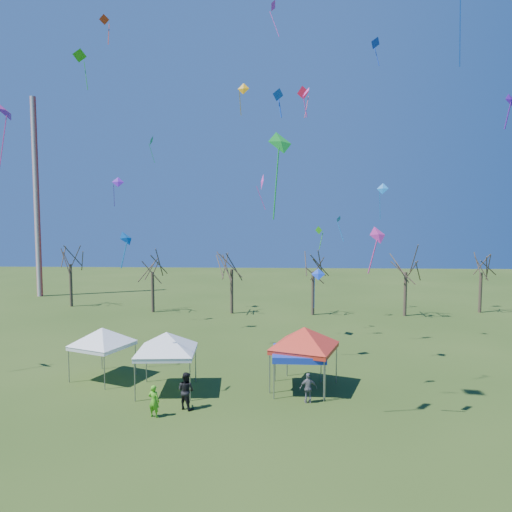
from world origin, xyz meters
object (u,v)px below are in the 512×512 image
Objects in this scene: tree_0 at (70,249)px; person_green at (154,401)px; tent_red at (304,331)px; tent_white_mid at (166,336)px; person_dark at (186,391)px; tree_2 at (232,253)px; tree_3 at (313,256)px; radio_mast at (37,198)px; person_grey at (308,388)px; tree_4 at (406,256)px; tent_white_west at (102,331)px; tree_5 at (482,258)px; tree_1 at (152,258)px; tent_blue at (299,354)px.

tree_0 is 33.51m from person_green.
tent_red is 2.75× the size of person_green.
tent_white_mid is 2.32× the size of person_dark.
tree_2 is 1.03× the size of tree_3.
person_dark is at bearing -127.06° from person_green.
tree_2 is (18.48, -3.01, -0.20)m from tree_0.
radio_mast reaches higher than person_grey.
tent_white_mid is 8.38m from person_grey.
tent_white_mid reaches higher than person_dark.
tent_red is at bearing -125.07° from person_dark.
tent_white_mid is (-19.24, -21.40, -2.88)m from tree_4.
tree_2 is 2.11× the size of tent_white_west.
tree_5 is 3.89× the size of person_dark.
radio_mast is at bearing 171.28° from tree_5.
person_green is at bearing -55.11° from radio_mast.
tree_2 reaches higher than tree_3.
radio_mast is 3.16× the size of tree_3.
tent_red is at bearing -134.87° from person_green.
tree_0 reaches higher than tent_red.
tree_1 is 4.70× the size of person_grey.
person_dark is at bearing -70.93° from tree_1.
tree_3 reaches higher than person_green.
tree_3 is at bearing 179.74° from tree_4.
tree_0 reaches higher than tree_4.
tent_blue is (24.45, -24.33, -4.35)m from tree_0.
tree_0 is 26.40m from tent_white_west.
tree_4 reaches higher than tree_1.
tree_2 reaches higher than person_grey.
tent_white_mid is at bearing -93.99° from tree_2.
person_green is (17.15, -28.23, -5.68)m from tree_0.
tree_1 is 26.20m from tent_blue.
tree_4 is at bearing 48.04° from tent_white_mid.
radio_mast is 52.76m from tree_5.
person_green is at bearing -127.49° from tree_4.
tree_3 is at bearing 84.20° from tent_red.
person_dark is (-5.92, -2.85, -1.17)m from tent_blue.
tree_3 is at bearing -173.48° from tree_5.
tree_1 reaches higher than tent_white_mid.
tree_0 reaches higher than tree_3.
tree_4 is at bearing -124.65° from person_grey.
tree_5 is at bearing 48.84° from tent_blue.
person_grey is at bearing -74.50° from tree_2.
tent_red is at bearing -55.24° from tree_1.
tent_white_west is (2.47, -20.22, -2.83)m from tree_1.
tent_red is 2.76× the size of person_grey.
tree_4 is at bearing -0.26° from tree_3.
tent_blue is 1.87× the size of person_grey.
tree_1 is 2.51× the size of tent_blue.
radio_mast is at bearing -53.77° from person_grey.
tree_0 reaches higher than tent_white_mid.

